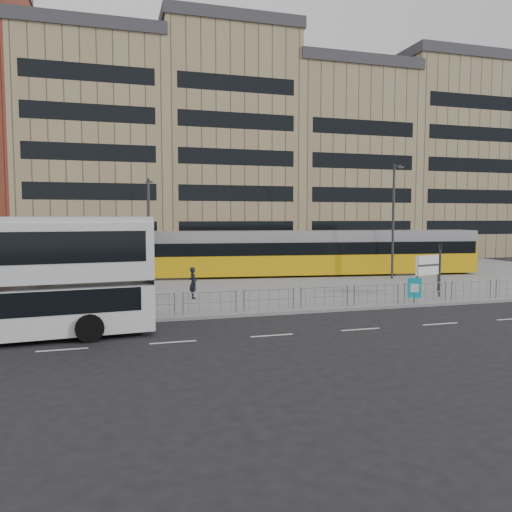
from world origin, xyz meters
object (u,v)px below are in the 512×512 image
object	(u,v)px
lamp_post_west	(149,227)
station_sign	(428,267)
lamp_post_east	(394,217)
bare_tree	(42,219)
ad_panel	(414,288)
traffic_light_west	(135,275)
pedestrian	(193,283)
tram	(292,253)
traffic_light_east	(440,263)

from	to	relation	value
lamp_post_west	station_sign	bearing A→B (deg)	-26.23
lamp_post_east	bare_tree	xyz separation A→B (m)	(-24.24, -2.60, -0.15)
ad_panel	lamp_post_west	world-z (taller)	lamp_post_west
traffic_light_west	station_sign	bearing A→B (deg)	-11.65
pedestrian	traffic_light_west	distance (m)	5.87
station_sign	bare_tree	xyz separation A→B (m)	(-22.32, 4.56, 2.91)
tram	ad_panel	size ratio (longest dim) A/B	22.19
pedestrian	bare_tree	bearing A→B (deg)	71.60
pedestrian	traffic_light_east	xyz separation A→B (m)	(14.05, -3.20, 1.07)
tram	lamp_post_west	bearing A→B (deg)	-158.06
traffic_light_west	bare_tree	size ratio (longest dim) A/B	0.49
station_sign	traffic_light_west	world-z (taller)	traffic_light_west
ad_panel	traffic_light_east	distance (m)	3.35
station_sign	lamp_post_east	size ratio (longest dim) A/B	0.27
tram	traffic_light_east	bearing A→B (deg)	-61.76
lamp_post_west	bare_tree	size ratio (longest dim) A/B	1.14
tram	bare_tree	distance (m)	18.85
traffic_light_east	tram	bearing A→B (deg)	127.73
station_sign	traffic_light_east	distance (m)	1.27
lamp_post_west	bare_tree	bearing A→B (deg)	-151.25
lamp_post_east	lamp_post_west	bearing A→B (deg)	177.48
tram	bare_tree	size ratio (longest dim) A/B	4.82
traffic_light_east	lamp_post_east	world-z (taller)	lamp_post_east
traffic_light_west	traffic_light_east	bearing A→B (deg)	-15.58
station_sign	lamp_post_west	xyz separation A→B (m)	(-16.14, 7.95, 2.36)
traffic_light_west	bare_tree	bearing A→B (deg)	103.27
lamp_post_east	bare_tree	bearing A→B (deg)	-173.88
lamp_post_east	pedestrian	bearing A→B (deg)	-162.08
traffic_light_west	traffic_light_east	world-z (taller)	same
station_sign	pedestrian	bearing A→B (deg)	158.61
station_sign	lamp_post_east	world-z (taller)	lamp_post_east
lamp_post_east	traffic_light_west	bearing A→B (deg)	-153.15
lamp_post_east	bare_tree	size ratio (longest dim) A/B	1.36
ad_panel	pedestrian	bearing A→B (deg)	175.78
traffic_light_west	lamp_post_east	world-z (taller)	lamp_post_east
bare_tree	traffic_light_west	bearing A→B (deg)	-56.39
ad_panel	bare_tree	bearing A→B (deg)	177.98
pedestrian	traffic_light_west	xyz separation A→B (m)	(-3.41, -4.65, 1.07)
ad_panel	lamp_post_east	world-z (taller)	lamp_post_east
traffic_light_west	tram	bearing A→B (deg)	26.76
ad_panel	lamp_post_west	distance (m)	17.43
traffic_light_west	traffic_light_east	distance (m)	17.51
tram	lamp_post_west	xyz separation A→B (m)	(-11.32, -3.03, 2.19)
traffic_light_east	lamp_post_east	bearing A→B (deg)	93.18
tram	station_sign	distance (m)	11.99
pedestrian	traffic_light_east	bearing A→B (deg)	-103.79
bare_tree	ad_panel	bearing A→B (deg)	-20.58
lamp_post_west	ad_panel	bearing A→B (deg)	-38.77
pedestrian	bare_tree	distance (m)	9.35
tram	traffic_light_west	distance (m)	18.65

